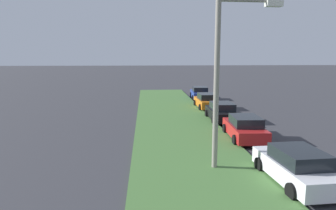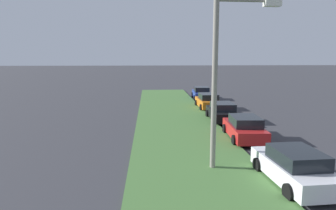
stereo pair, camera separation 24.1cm
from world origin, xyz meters
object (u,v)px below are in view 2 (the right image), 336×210
parked_car_black (222,112)px  parked_car_blue (201,93)px  parked_car_white (294,167)px  streetlight (223,72)px  parked_car_red (244,128)px  parked_car_orange (208,101)px

parked_car_black → parked_car_blue: bearing=-1.4°
parked_car_white → parked_car_black: same height
parked_car_black → streetlight: size_ratio=0.58×
parked_car_black → streetlight: bearing=166.5°
parked_car_red → parked_car_orange: (10.94, 0.09, 0.00)m
parked_car_black → parked_car_orange: same height
parked_car_white → streetlight: 4.81m
parked_car_white → parked_car_blue: same height
parked_car_red → parked_car_orange: same height
parked_car_blue → streetlight: 22.47m
parked_car_red → parked_car_blue: size_ratio=1.00×
parked_car_white → streetlight: bearing=51.9°
parked_car_red → parked_car_black: (5.29, 0.08, 0.00)m
parked_car_orange → streetlight: bearing=170.2°
parked_car_red → streetlight: (-4.71, 2.60, 3.67)m
parked_car_black → parked_car_orange: size_ratio=1.00×
parked_car_red → streetlight: streetlight is taller
parked_car_blue → streetlight: bearing=175.6°
parked_car_red → parked_car_black: 5.29m
parked_car_blue → streetlight: (-21.97, 2.95, 3.67)m
parked_car_black → parked_car_blue: size_ratio=0.98×
parked_car_white → parked_car_orange: (17.43, 0.03, 0.00)m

